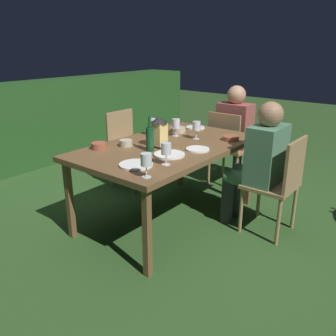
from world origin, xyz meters
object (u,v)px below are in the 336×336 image
object	(u,v)px
person_in_green	(259,160)
dining_table	(168,150)
chair_side_right_b	(128,145)
chair_side_left_b	(279,182)
plate_d	(136,165)
wine_glass_b	(146,161)
wine_glass_a	(196,127)
bowl_bread	(99,146)
wine_glass_c	(166,150)
green_bottle_on_table	(150,138)
plate_b	(198,149)
wine_glass_d	(152,124)
plate_c	(195,127)
bowl_olives	(126,143)
chair_head_far	(228,145)
wine_glass_e	(176,124)
bowl_dip	(178,130)
person_in_rust	(237,129)
plate_a	(169,154)
lantern_centerpiece	(159,130)
bowl_salad	(231,138)

from	to	relation	value
person_in_green	dining_table	bearing A→B (deg)	118.50
person_in_green	chair_side_right_b	xyz separation A→B (m)	(0.00, 1.60, -0.15)
chair_side_left_b	plate_d	bearing A→B (deg)	143.21
wine_glass_b	plate_d	xyz separation A→B (m)	(0.13, 0.22, -0.11)
wine_glass_a	bowl_bread	bearing A→B (deg)	149.46
wine_glass_c	green_bottle_on_table	bearing A→B (deg)	59.31
wine_glass_a	plate_b	bearing A→B (deg)	-143.67
green_bottle_on_table	plate_b	size ratio (longest dim) A/B	1.45
wine_glass_a	wine_glass_d	world-z (taller)	same
plate_c	bowl_olives	xyz separation A→B (m)	(-0.96, 0.08, 0.02)
wine_glass_b	wine_glass_d	xyz separation A→B (m)	(0.89, 0.73, 0.00)
chair_side_left_b	chair_head_far	distance (m)	1.15
chair_head_far	wine_glass_e	size ratio (longest dim) A/B	5.15
wine_glass_a	plate_b	world-z (taller)	wine_glass_a
wine_glass_e	person_in_green	bearing A→B (deg)	-84.15
chair_side_left_b	plate_d	distance (m)	1.24
plate_c	plate_d	size ratio (longest dim) A/B	0.79
plate_c	bowl_dip	size ratio (longest dim) A/B	1.32
bowl_olives	wine_glass_a	bearing A→B (deg)	-30.47
person_in_green	person_in_rust	distance (m)	1.15
chair_side_right_b	plate_c	xyz separation A→B (m)	(0.31, -0.72, 0.26)
chair_side_right_b	plate_a	xyz separation A→B (m)	(-0.62, -1.11, 0.26)
chair_side_right_b	lantern_centerpiece	size ratio (longest dim) A/B	3.28
chair_head_far	plate_c	distance (m)	0.51
chair_head_far	lantern_centerpiece	bearing A→B (deg)	178.83
wine_glass_b	plate_d	size ratio (longest dim) A/B	0.67
chair_side_right_b	dining_table	bearing A→B (deg)	-113.02
wine_glass_b	wine_glass_d	distance (m)	1.15
wine_glass_c	bowl_olives	bearing A→B (deg)	73.80
lantern_centerpiece	plate_a	distance (m)	0.31
wine_glass_b	wine_glass_d	world-z (taller)	same
plate_b	bowl_bread	distance (m)	0.85
lantern_centerpiece	bowl_dip	xyz separation A→B (m)	(0.53, 0.19, -0.12)
wine_glass_e	bowl_dip	world-z (taller)	wine_glass_e
person_in_green	plate_b	bearing A→B (deg)	131.30
plate_b	bowl_bread	size ratio (longest dim) A/B	1.52
wine_glass_e	bowl_olives	size ratio (longest dim) A/B	1.47
plate_d	bowl_bread	xyz separation A→B (m)	(0.13, 0.56, 0.02)
person_in_green	lantern_centerpiece	size ratio (longest dim) A/B	4.34
wine_glass_a	wine_glass_e	xyz separation A→B (m)	(-0.03, 0.22, 0.00)
person_in_rust	green_bottle_on_table	world-z (taller)	person_in_rust
lantern_centerpiece	plate_c	distance (m)	0.81
chair_side_left_b	wine_glass_c	distance (m)	1.06
lantern_centerpiece	wine_glass_c	xyz separation A→B (m)	(-0.34, -0.36, -0.03)
bowl_olives	wine_glass_c	bearing A→B (deg)	-106.20
plate_a	bowl_salad	bearing A→B (deg)	-11.91
dining_table	plate_c	distance (m)	0.72
person_in_rust	bowl_bread	bearing A→B (deg)	167.62
chair_head_far	wine_glass_e	world-z (taller)	wine_glass_e
wine_glass_c	plate_d	size ratio (longest dim) A/B	0.67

